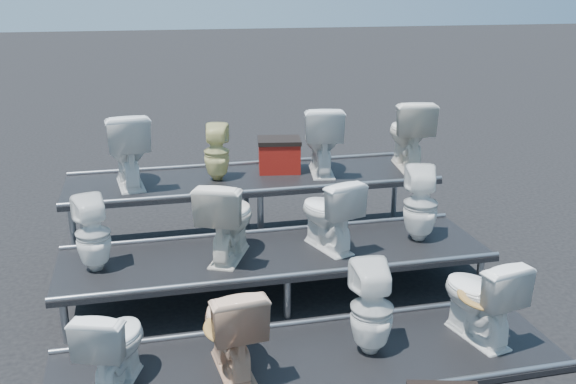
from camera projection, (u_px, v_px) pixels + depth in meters
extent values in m
plane|color=black|center=(277.00, 294.00, 6.49)|extent=(80.00, 80.00, 0.00)
cube|color=black|center=(310.00, 362.00, 5.28)|extent=(4.20, 1.20, 0.06)
cube|color=black|center=(276.00, 274.00, 6.42)|extent=(4.20, 1.20, 0.46)
cube|color=black|center=(253.00, 212.00, 7.56)|extent=(4.20, 1.20, 0.86)
imported|color=white|center=(114.00, 344.00, 4.83)|extent=(0.61, 0.78, 0.70)
imported|color=tan|center=(231.00, 326.00, 5.01)|extent=(0.51, 0.80, 0.77)
imported|color=white|center=(372.00, 309.00, 5.26)|extent=(0.39, 0.39, 0.79)
imported|color=white|center=(479.00, 296.00, 5.47)|extent=(0.58, 0.84, 0.78)
imported|color=white|center=(93.00, 234.00, 5.86)|extent=(0.39, 0.40, 0.71)
imported|color=silver|center=(227.00, 218.00, 6.12)|extent=(0.73, 0.90, 0.80)
imported|color=white|center=(328.00, 213.00, 6.35)|extent=(0.62, 0.82, 0.75)
imported|color=white|center=(421.00, 204.00, 6.56)|extent=(0.44, 0.44, 0.77)
imported|color=white|center=(127.00, 149.00, 7.00)|extent=(0.55, 0.86, 0.83)
imported|color=#D7D086|center=(217.00, 152.00, 7.24)|extent=(0.35, 0.35, 0.64)
imported|color=white|center=(322.00, 139.00, 7.48)|extent=(0.58, 0.86, 0.81)
imported|color=silver|center=(409.00, 133.00, 7.71)|extent=(0.59, 0.88, 0.84)
cube|color=maroon|center=(279.00, 157.00, 7.62)|extent=(0.54, 0.46, 0.35)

